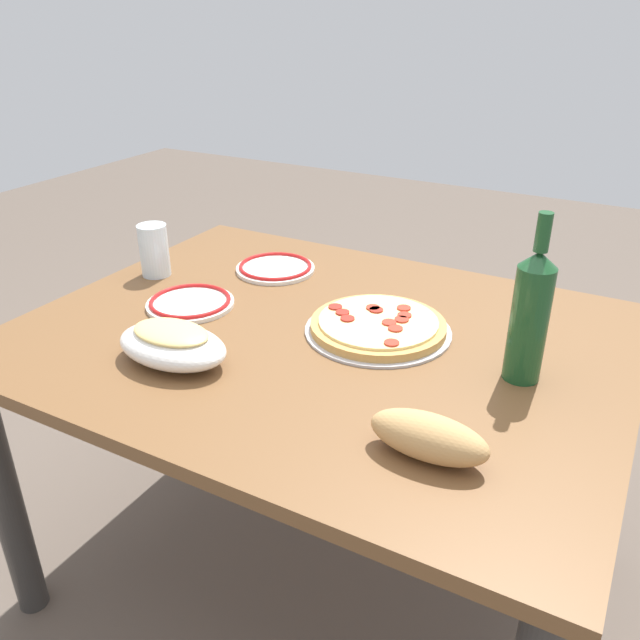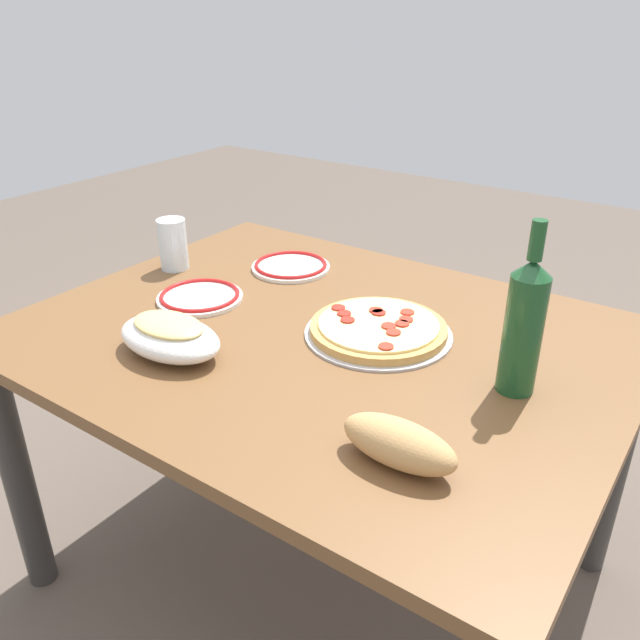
# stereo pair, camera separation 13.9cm
# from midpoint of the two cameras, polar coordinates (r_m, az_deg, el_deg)

# --- Properties ---
(ground_plane) EXTENTS (8.00, 8.00, 0.00)m
(ground_plane) POSITION_cam_midpoint_polar(r_m,az_deg,el_deg) (1.84, -2.31, -21.22)
(ground_plane) COLOR brown
(ground_plane) RESTS_ON ground
(dining_table) EXTENTS (1.28, 1.00, 0.71)m
(dining_table) POSITION_cam_midpoint_polar(r_m,az_deg,el_deg) (1.45, -2.74, -4.92)
(dining_table) COLOR brown
(dining_table) RESTS_ON ground
(pepperoni_pizza) EXTENTS (0.32, 0.32, 0.03)m
(pepperoni_pizza) POSITION_cam_midpoint_polar(r_m,az_deg,el_deg) (1.40, 2.33, -0.61)
(pepperoni_pizza) COLOR #B7B7BC
(pepperoni_pizza) RESTS_ON dining_table
(baked_pasta_dish) EXTENTS (0.24, 0.15, 0.08)m
(baked_pasta_dish) POSITION_cam_midpoint_polar(r_m,az_deg,el_deg) (1.32, -15.89, -2.06)
(baked_pasta_dish) COLOR white
(baked_pasta_dish) RESTS_ON dining_table
(wine_bottle) EXTENTS (0.07, 0.07, 0.33)m
(wine_bottle) POSITION_cam_midpoint_polar(r_m,az_deg,el_deg) (1.21, 15.00, 0.40)
(wine_bottle) COLOR #194723
(wine_bottle) RESTS_ON dining_table
(water_glass) EXTENTS (0.07, 0.07, 0.14)m
(water_glass) POSITION_cam_midpoint_polar(r_m,az_deg,el_deg) (1.75, -16.68, 5.87)
(water_glass) COLOR silver
(water_glass) RESTS_ON dining_table
(side_plate_near) EXTENTS (0.21, 0.21, 0.02)m
(side_plate_near) POSITION_cam_midpoint_polar(r_m,az_deg,el_deg) (1.73, -6.27, 4.58)
(side_plate_near) COLOR white
(side_plate_near) RESTS_ON dining_table
(side_plate_far) EXTENTS (0.21, 0.21, 0.02)m
(side_plate_far) POSITION_cam_midpoint_polar(r_m,az_deg,el_deg) (1.56, -13.90, 1.46)
(side_plate_far) COLOR white
(side_plate_far) RESTS_ON dining_table
(bread_loaf) EXTENTS (0.19, 0.08, 0.07)m
(bread_loaf) POSITION_cam_midpoint_polar(r_m,az_deg,el_deg) (1.03, 5.71, -10.37)
(bread_loaf) COLOR tan
(bread_loaf) RESTS_ON dining_table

